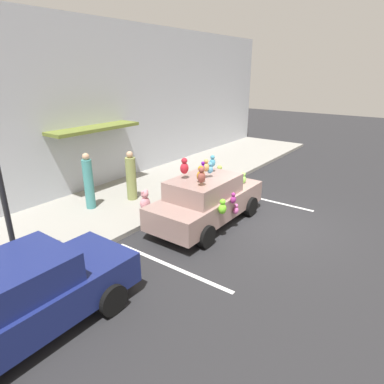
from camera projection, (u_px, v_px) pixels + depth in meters
ground_plane at (268, 225)px, 10.35m from camera, size 60.00×60.00×0.00m
sidewalk at (151, 191)px, 13.11m from camera, size 24.00×4.00×0.15m
storefront_building at (108, 107)px, 13.21m from camera, size 24.00×1.25×6.40m
parking_stripe_front at (265, 200)px, 12.39m from camera, size 0.12×3.60×0.01m
parking_stripe_rear at (170, 266)px, 8.21m from camera, size 0.12×3.60×0.01m
plush_covered_car at (207, 199)px, 10.24m from camera, size 4.22×2.02×2.18m
parked_sedan_behind at (16, 301)px, 5.76m from camera, size 4.32×1.87×1.54m
teddy_bear_on_sidewalk at (145, 201)px, 11.02m from camera, size 0.37×0.31×0.71m
pedestrian_near_shopfront at (89, 183)px, 10.99m from camera, size 0.32×0.32×1.91m
pedestrian_walking_past at (131, 177)px, 11.80m from camera, size 0.36×0.36×1.77m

